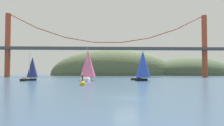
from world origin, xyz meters
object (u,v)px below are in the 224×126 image
sailboat_blue_spinnaker (143,65)px  sailboat_pink_spinnaker (88,65)px  channel_buoy (82,84)px  sailboat_navy_sail (32,68)px

sailboat_blue_spinnaker → sailboat_pink_spinnaker: (-16.66, 1.01, -0.01)m
sailboat_blue_spinnaker → channel_buoy: (-16.20, -21.99, -4.49)m
sailboat_navy_sail → sailboat_blue_spinnaker: (33.91, -2.24, 1.09)m
sailboat_navy_sail → sailboat_pink_spinnaker: (17.24, -1.23, 1.07)m
sailboat_blue_spinnaker → channel_buoy: bearing=-126.4°
channel_buoy → sailboat_blue_spinnaker: bearing=53.6°
sailboat_blue_spinnaker → sailboat_pink_spinnaker: sailboat_pink_spinnaker is taller
sailboat_navy_sail → sailboat_blue_spinnaker: sailboat_blue_spinnaker is taller
sailboat_navy_sail → channel_buoy: 30.20m
sailboat_navy_sail → channel_buoy: bearing=-53.8°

